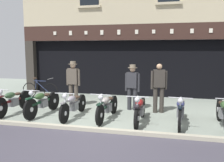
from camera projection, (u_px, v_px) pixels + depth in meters
name	position (u px, v px, depth m)	size (l,w,h in m)	color
ground	(82.00, 148.00, 5.40)	(22.40, 22.00, 0.18)	gray
shop_facade	(134.00, 58.00, 12.88)	(10.70, 4.42, 6.51)	black
motorcycle_far_left	(13.00, 101.00, 8.17)	(0.62, 2.02, 0.93)	black
motorcycle_left	(43.00, 102.00, 8.04)	(0.62, 2.02, 0.93)	black
motorcycle_center_left	(73.00, 104.00, 7.76)	(0.62, 2.05, 0.89)	black
motorcycle_center	(107.00, 106.00, 7.52)	(0.62, 2.00, 0.90)	black
motorcycle_center_right	(140.00, 109.00, 7.13)	(0.62, 1.93, 0.91)	black
motorcycle_right	(180.00, 110.00, 6.92)	(0.62, 2.00, 0.93)	black
motorcycle_far_right	(223.00, 112.00, 6.75)	(0.62, 2.01, 0.93)	black
salesman_left	(73.00, 81.00, 9.18)	(0.56, 0.34, 1.73)	brown
shopkeeper_center	(132.00, 85.00, 8.61)	(0.55, 0.34, 1.64)	#2D2D33
salesman_right	(159.00, 86.00, 8.24)	(0.55, 0.29, 1.69)	#38332D
advert_board_near	(89.00, 62.00, 11.81)	(0.83, 0.03, 1.09)	silver
advert_board_far	(69.00, 62.00, 12.05)	(0.81, 0.03, 1.07)	silver
leaning_bicycle	(40.00, 90.00, 10.92)	(1.77, 0.50, 0.93)	black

